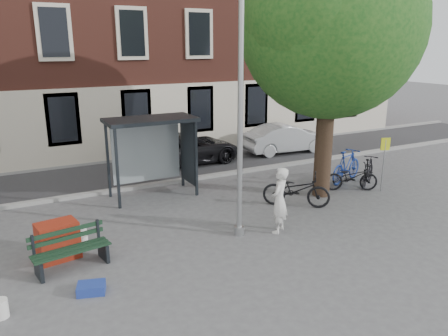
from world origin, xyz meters
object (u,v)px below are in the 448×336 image
painter (279,200)px  bike_a (351,177)px  bike_d (368,171)px  lamppost (240,132)px  car_dark (187,148)px  bike_c (296,190)px  car_silver (286,138)px  red_stand (58,241)px  bench (71,251)px  notice_sign (385,153)px  bus_shelter (162,138)px  bike_b (347,166)px

painter → bike_a: painter is taller
painter → bike_d: 5.53m
lamppost → car_dark: 7.80m
painter → bike_c: (1.58, 1.35, -0.35)m
car_silver → red_stand: bearing=123.6°
bench → car_silver: size_ratio=0.44×
bench → bike_d: (10.43, 1.38, 0.11)m
bike_d → painter: bearing=76.3°
painter → notice_sign: 5.20m
bike_a → bike_c: bike_c is taller
bus_shelter → bike_a: (5.84, -2.71, -1.44)m
bike_a → bike_c: 2.64m
bench → red_stand: 0.64m
lamppost → painter: size_ratio=3.41×
painter → bike_c: painter is taller
bench → lamppost: bearing=-12.3°
lamppost → bench: lamppost is taller
bike_c → car_silver: size_ratio=0.51×
painter → car_dark: (0.58, 7.65, -0.25)m
red_stand → car_silver: bearing=29.6°
bench → car_dark: car_dark is taller
bike_c → notice_sign: 3.57m
bike_a → bike_c: size_ratio=0.87×
bench → bike_b: 10.19m
bench → red_stand: size_ratio=1.96×
bike_b → car_dark: size_ratio=0.43×
painter → bike_d: bearing=162.4°
bike_d → car_dark: (-4.59, 5.74, 0.13)m
lamppost → red_stand: 5.06m
lamppost → red_stand: (-4.41, 0.82, -2.33)m
painter → red_stand: bearing=-49.7°
bike_c → bike_d: 3.64m
bike_a → bike_b: size_ratio=0.91×
painter → car_silver: size_ratio=0.44×
bike_c → notice_sign: size_ratio=1.10×
bus_shelter → bench: size_ratio=1.62×
bike_d → car_silver: bearing=-36.7°
bench → bike_d: size_ratio=1.03×
bike_b → car_dark: 6.58m
lamppost → bike_c: size_ratio=2.96×
painter → bike_b: size_ratio=0.90×
bike_d → car_dark: bearing=4.7°
lamppost → bus_shelter: lamppost is taller
painter → bike_b: (4.73, 2.54, -0.30)m
red_stand → lamppost: bearing=-10.5°
bike_a → car_silver: (1.24, 5.60, 0.19)m
bike_c → bike_a: bearing=-42.9°
bike_d → notice_sign: bearing=136.7°
bench → bike_c: 6.89m
notice_sign → lamppost: bearing=-152.5°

